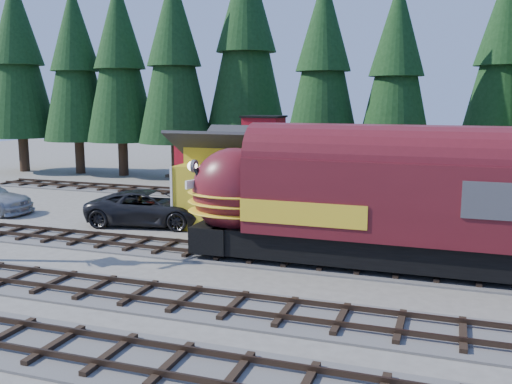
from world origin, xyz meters
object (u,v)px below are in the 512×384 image
(pickup_truck_a, at_px, (150,208))
(locomotive, at_px, (369,206))
(caboose, at_px, (251,161))
(depot, at_px, (298,173))

(pickup_truck_a, bearing_deg, locomotive, -119.04)
(caboose, xyz_separation_m, pickup_truck_a, (-2.41, -9.70, -1.66))
(locomotive, xyz_separation_m, caboose, (-10.11, 14.00, 0.01))
(locomotive, xyz_separation_m, pickup_truck_a, (-12.52, 4.30, -1.66))
(locomotive, bearing_deg, depot, 126.12)
(locomotive, bearing_deg, caboose, 125.82)
(locomotive, relative_size, caboose, 1.62)
(locomotive, distance_m, pickup_truck_a, 13.34)
(depot, xyz_separation_m, caboose, (-5.36, 7.50, -0.35))
(pickup_truck_a, bearing_deg, caboose, -24.06)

